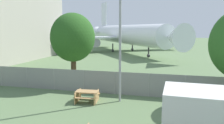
{
  "coord_description": "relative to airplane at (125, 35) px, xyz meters",
  "views": [
    {
      "loc": [
        3.69,
        -5.02,
        4.97
      ],
      "look_at": [
        -0.97,
        13.67,
        2.0
      ],
      "focal_mm": 35.0,
      "sensor_mm": 36.0,
      "label": 1
    }
  ],
  "objects": [
    {
      "name": "airplane",
      "position": [
        0.0,
        0.0,
        0.0
      ],
      "size": [
        26.29,
        32.56,
        11.59
      ],
      "rotation": [
        0.0,
        0.0,
        -0.94
      ],
      "color": "white",
      "rests_on": "ground"
    },
    {
      "name": "picnic_bench_open_grass",
      "position": [
        3.5,
        -32.41,
        -3.21
      ],
      "size": [
        1.65,
        1.54,
        0.76
      ],
      "rotation": [
        0.0,
        0.0,
        0.09
      ],
      "color": "tan",
      "rests_on": "ground"
    },
    {
      "name": "perimeter_fence",
      "position": [
        4.93,
        -30.23,
        -2.8
      ],
      "size": [
        56.07,
        0.07,
        1.75
      ],
      "color": "gray",
      "rests_on": "ground"
    },
    {
      "name": "light_mast",
      "position": [
        5.65,
        -31.75,
        1.71
      ],
      "size": [
        0.44,
        0.44,
        8.96
      ],
      "color": "#99999E",
      "rests_on": "ground"
    },
    {
      "name": "tree_near_hangar",
      "position": [
        0.77,
        -28.39,
        0.51
      ],
      "size": [
        3.82,
        3.82,
        6.31
      ],
      "color": "#4C3823",
      "rests_on": "ground"
    },
    {
      "name": "portable_cabin",
      "position": [
        10.75,
        -36.09,
        -2.52
      ],
      "size": [
        4.4,
        2.64,
        2.31
      ],
      "rotation": [
        0.0,
        0.0,
        -0.04
      ],
      "color": "silver",
      "rests_on": "ground"
    }
  ]
}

